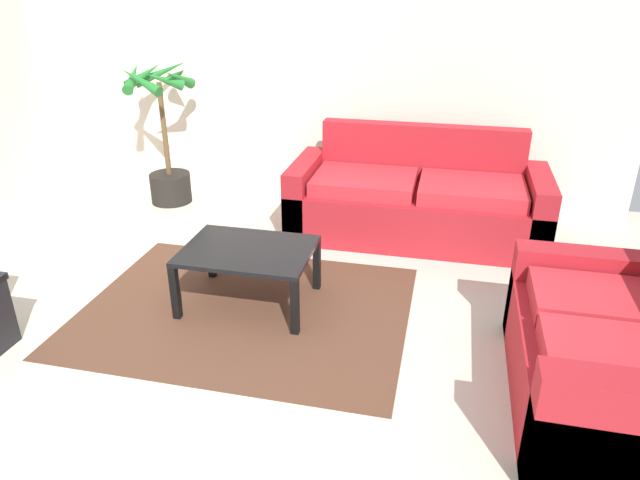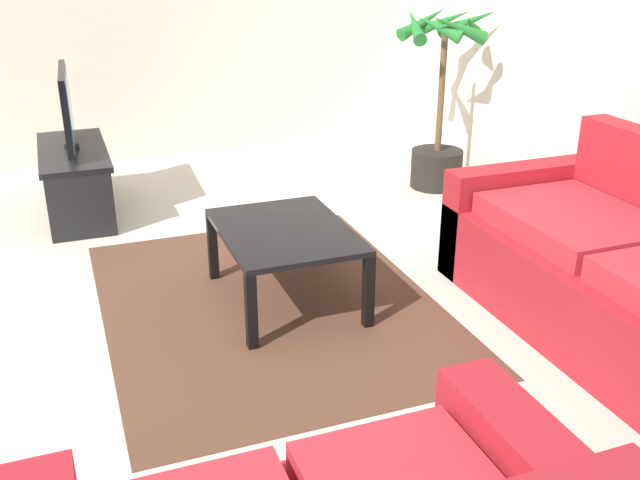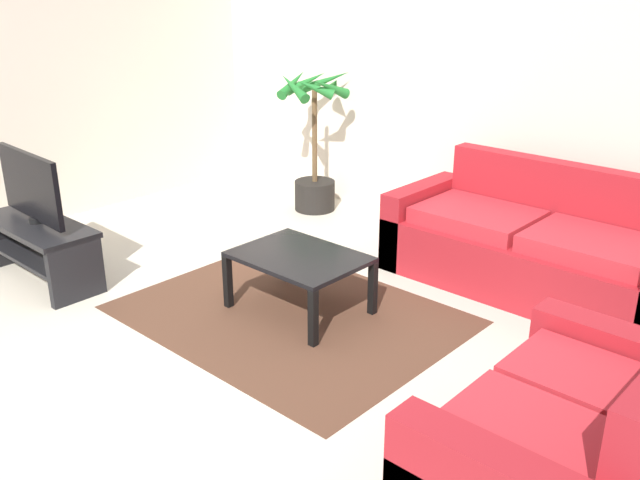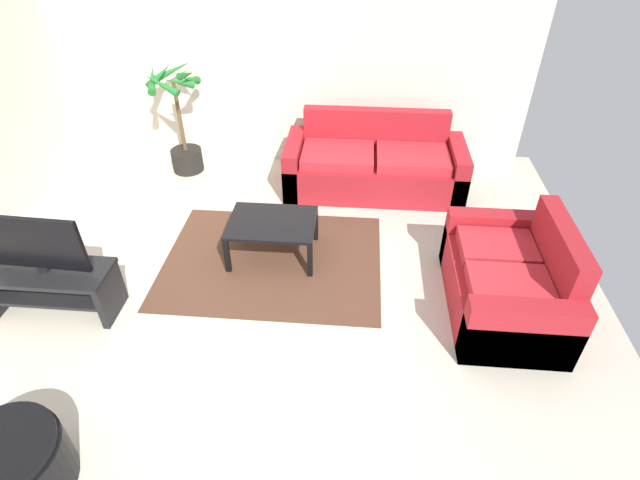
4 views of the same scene
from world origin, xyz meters
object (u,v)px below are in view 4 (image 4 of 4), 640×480
(tv_stand, at_px, (51,284))
(coffee_table, at_px, (272,226))
(couch_main, at_px, (374,167))
(couch_loveseat, at_px, (507,283))
(ottoman, at_px, (12,467))
(tv, at_px, (33,243))
(potted_palm, at_px, (181,129))

(tv_stand, height_order, coffee_table, tv_stand)
(couch_main, distance_m, tv_stand, 3.71)
(couch_loveseat, xyz_separation_m, coffee_table, (-2.19, 0.59, 0.07))
(couch_loveseat, bearing_deg, couch_main, 119.88)
(coffee_table, relative_size, ottoman, 1.29)
(couch_main, xyz_separation_m, tv, (-2.83, -2.39, 0.45))
(couch_main, xyz_separation_m, tv_stand, (-2.83, -2.39, 0.00))
(coffee_table, xyz_separation_m, potted_palm, (-1.44, 1.71, 0.22))
(couch_loveseat, distance_m, tv_stand, 4.02)
(couch_main, distance_m, tv, 3.73)
(couch_main, relative_size, ottoman, 3.19)
(tv_stand, xyz_separation_m, potted_palm, (0.37, 2.66, 0.28))
(coffee_table, distance_m, potted_palm, 2.25)
(coffee_table, xyz_separation_m, ottoman, (-1.24, -2.51, -0.15))
(potted_palm, relative_size, ottoman, 2.04)
(coffee_table, distance_m, ottoman, 2.80)
(tv, relative_size, coffee_table, 1.03)
(couch_loveseat, xyz_separation_m, tv, (-4.00, -0.36, 0.45))
(potted_palm, bearing_deg, tv_stand, -97.87)
(couch_main, height_order, couch_loveseat, same)
(tv, height_order, ottoman, tv)
(couch_main, xyz_separation_m, ottoman, (-2.26, -3.95, -0.08))
(couch_loveseat, distance_m, coffee_table, 2.27)
(tv_stand, bearing_deg, tv, 87.61)
(tv, relative_size, potted_palm, 0.65)
(couch_loveseat, bearing_deg, potted_palm, 147.68)
(ottoman, bearing_deg, coffee_table, 63.77)
(couch_main, height_order, ottoman, couch_main)
(ottoman, bearing_deg, couch_loveseat, 29.28)
(couch_main, bearing_deg, ottoman, -119.80)
(coffee_table, bearing_deg, couch_loveseat, -15.07)
(ottoman, bearing_deg, tv, 110.23)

